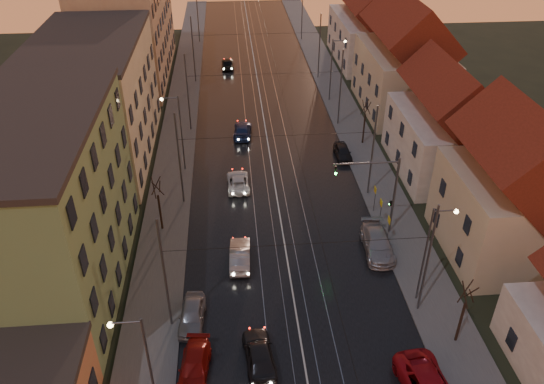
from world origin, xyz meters
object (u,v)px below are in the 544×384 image
object	(u,v)px
parked_right_1	(377,243)
parked_right_2	(343,152)
traffic_light_mast	(383,187)
driving_car_1	(240,255)
parked_left_3	(192,315)
street_lamp_2	(178,126)
driving_car_3	(243,130)
driving_car_0	(259,354)
driving_car_4	(228,63)
street_lamp_0	(143,361)
street_lamp_3	(334,64)
driving_car_2	(238,182)
street_lamp_1	(431,246)
parked_left_2	(194,367)

from	to	relation	value
parked_right_1	parked_right_2	distance (m)	15.48
traffic_light_mast	parked_right_1	bearing A→B (deg)	-105.67
driving_car_1	parked_right_2	world-z (taller)	driving_car_1
parked_left_3	street_lamp_2	bearing A→B (deg)	99.50
driving_car_3	driving_car_1	bearing A→B (deg)	92.35
driving_car_0	driving_car_4	size ratio (longest dim) A/B	1.04
street_lamp_0	parked_right_2	world-z (taller)	street_lamp_0
street_lamp_3	driving_car_2	bearing A→B (deg)	-122.60
street_lamp_1	parked_left_2	world-z (taller)	street_lamp_1
street_lamp_0	parked_right_2	distance (m)	33.86
traffic_light_mast	driving_car_4	bearing A→B (deg)	106.33
street_lamp_3	driving_car_3	world-z (taller)	street_lamp_3
parked_right_1	parked_right_2	bearing A→B (deg)	91.65
street_lamp_1	parked_left_3	distance (m)	16.85
parked_left_3	parked_right_1	size ratio (longest dim) A/B	0.77
traffic_light_mast	parked_left_3	distance (m)	17.99
driving_car_4	parked_left_3	bearing A→B (deg)	86.64
driving_car_3	driving_car_4	distance (m)	22.08
street_lamp_1	driving_car_4	xyz separation A→B (m)	(-13.18, 49.18, -4.15)
street_lamp_0	driving_car_0	bearing A→B (deg)	28.43
traffic_light_mast	parked_right_2	distance (m)	13.73
driving_car_1	street_lamp_1	bearing A→B (deg)	160.26
street_lamp_1	driving_car_0	distance (m)	13.45
street_lamp_3	parked_right_2	bearing A→B (deg)	-95.78
driving_car_0	parked_left_2	world-z (taller)	driving_car_0
street_lamp_0	driving_car_1	bearing A→B (deg)	67.77
street_lamp_1	driving_car_3	distance (m)	29.89
street_lamp_1	traffic_light_mast	xyz separation A→B (m)	(-1.11, 8.00, -0.29)
parked_left_3	parked_right_1	bearing A→B (deg)	28.32
driving_car_1	driving_car_2	xyz separation A→B (m)	(0.19, 11.07, -0.12)
street_lamp_0	traffic_light_mast	size ratio (longest dim) A/B	1.11
street_lamp_3	parked_left_2	world-z (taller)	street_lamp_3
driving_car_1	driving_car_3	distance (m)	21.99
street_lamp_0	parked_left_3	bearing A→B (deg)	75.09
street_lamp_1	street_lamp_2	size ratio (longest dim) A/B	1.00
street_lamp_0	traffic_light_mast	distance (m)	23.42
street_lamp_2	parked_right_1	bearing A→B (deg)	-41.08
street_lamp_2	driving_car_1	size ratio (longest dim) A/B	1.80
street_lamp_3	parked_right_1	bearing A→B (deg)	-93.33
parked_right_1	driving_car_0	bearing A→B (deg)	-132.11
parked_right_1	street_lamp_0	bearing A→B (deg)	-137.66
parked_left_2	traffic_light_mast	bearing A→B (deg)	47.87
parked_left_3	parked_right_1	xyz separation A→B (m)	(14.53, 6.49, 0.08)
street_lamp_1	street_lamp_2	xyz separation A→B (m)	(-18.21, 20.00, 0.00)
driving_car_1	driving_car_4	distance (m)	44.01
parked_left_3	parked_right_1	distance (m)	15.92
parked_left_2	parked_left_3	xyz separation A→B (m)	(-0.32, 4.33, 0.06)
street_lamp_2	driving_car_2	world-z (taller)	street_lamp_2
driving_car_3	street_lamp_2	bearing A→B (deg)	53.12
parked_right_1	parked_left_2	bearing A→B (deg)	-140.12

